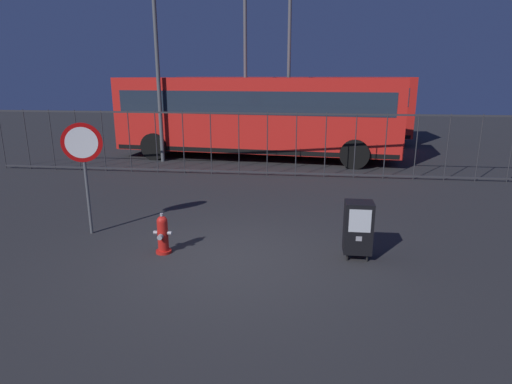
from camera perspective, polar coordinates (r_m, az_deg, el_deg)
name	(u,v)px	position (r m, az deg, el deg)	size (l,w,h in m)	color
ground_plane	(231,259)	(7.62, -3.38, -8.85)	(60.00, 60.00, 0.00)	#262628
fire_hydrant	(163,234)	(7.92, -12.21, -5.49)	(0.33, 0.32, 0.75)	red
newspaper_box_primary	(358,227)	(7.66, 13.32, -4.53)	(0.48, 0.42, 1.02)	black
stop_sign	(83,155)	(8.99, -21.83, 4.51)	(0.71, 0.31, 2.23)	#4C4F54
fence_barrier	(267,144)	(13.58, 1.50, 6.38)	(18.03, 0.04, 2.00)	#2D2D33
bus_near	(257,113)	(16.54, 0.13, 10.39)	(10.70, 3.60, 3.00)	red
bus_far	(294,106)	(20.68, 4.98, 11.30)	(10.62, 3.22, 3.00)	red
street_light_near_left	(245,52)	(17.92, -1.43, 18.04)	(0.32, 0.32, 6.86)	#4C4F54
street_light_near_right	(289,50)	(18.08, 4.40, 18.24)	(0.32, 0.32, 7.01)	#4C4F54
street_light_far_left	(157,53)	(16.15, -12.95, 17.42)	(0.32, 0.32, 6.55)	#4C4F54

